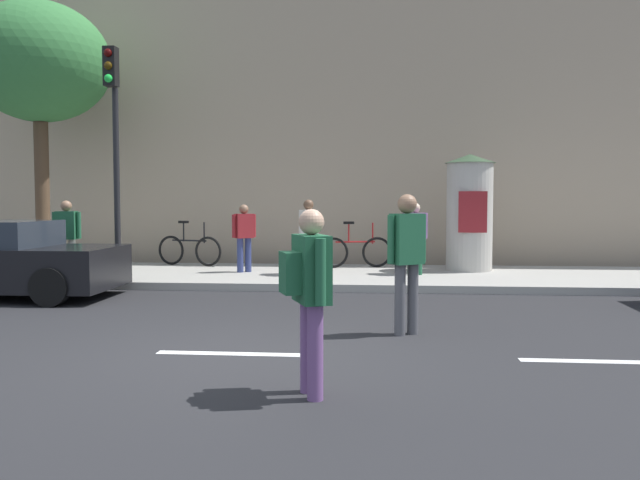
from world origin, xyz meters
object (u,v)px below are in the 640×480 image
at_px(traffic_light, 114,126).
at_px(street_tree, 39,64).
at_px(pedestrian_in_red_top, 407,252).
at_px(pedestrian_in_light_jacket, 415,232).
at_px(poster_column, 469,212).
at_px(bicycle_leaning, 189,250).
at_px(pedestrian_near_pole, 309,231).
at_px(pedestrian_in_dark_shirt, 67,234).
at_px(pedestrian_with_bag, 244,233).
at_px(bicycle_upright, 355,251).
at_px(pedestrian_tallest, 309,285).

bearing_deg(traffic_light, street_tree, 140.86).
bearing_deg(traffic_light, pedestrian_in_red_top, -36.02).
bearing_deg(pedestrian_in_light_jacket, traffic_light, -164.36).
bearing_deg(poster_column, bicycle_leaning, 175.50).
bearing_deg(pedestrian_near_pole, traffic_light, -159.11).
bearing_deg(pedestrian_in_dark_shirt, traffic_light, -12.00).
distance_m(pedestrian_with_bag, bicycle_leaning, 2.16).
bearing_deg(pedestrian_near_pole, bicycle_upright, 58.65).
height_order(pedestrian_tallest, bicycle_leaning, pedestrian_tallest).
height_order(traffic_light, pedestrian_in_light_jacket, traffic_light).
bearing_deg(poster_column, street_tree, -177.51).
height_order(pedestrian_in_light_jacket, bicycle_upright, pedestrian_in_light_jacket).
xyz_separation_m(pedestrian_in_red_top, pedestrian_with_bag, (-3.31, 5.76, -0.06)).
distance_m(pedestrian_with_bag, pedestrian_in_light_jacket, 3.73).
bearing_deg(traffic_light, pedestrian_with_bag, 38.71).
bearing_deg(bicycle_leaning, street_tree, -163.43).
bearing_deg(pedestrian_with_bag, traffic_light, -141.29).
bearing_deg(bicycle_leaning, pedestrian_near_pole, -28.60).
bearing_deg(pedestrian_in_red_top, poster_column, 75.61).
bearing_deg(pedestrian_in_dark_shirt, poster_column, 15.68).
xyz_separation_m(street_tree, pedestrian_with_bag, (4.82, -0.38, -3.86)).
height_order(poster_column, bicycle_leaning, poster_column).
xyz_separation_m(pedestrian_with_bag, bicycle_leaning, (-1.63, 1.33, -0.46)).
bearing_deg(pedestrian_near_pole, pedestrian_tallest, -83.84).
bearing_deg(bicycle_leaning, poster_column, -4.50).
bearing_deg(traffic_light, bicycle_leaning, 79.71).
height_order(pedestrian_with_bag, bicycle_leaning, pedestrian_with_bag).
bearing_deg(bicycle_upright, poster_column, -8.24).
bearing_deg(traffic_light, pedestrian_in_dark_shirt, 168.00).
height_order(street_tree, pedestrian_tallest, street_tree).
distance_m(pedestrian_near_pole, pedestrian_in_light_jacket, 2.28).
xyz_separation_m(poster_column, bicycle_leaning, (-6.63, 0.52, -0.94)).
xyz_separation_m(poster_column, pedestrian_with_bag, (-4.99, -0.81, -0.47)).
bearing_deg(bicycle_upright, street_tree, -173.67).
height_order(pedestrian_tallest, pedestrian_in_dark_shirt, pedestrian_in_dark_shirt).
distance_m(pedestrian_in_light_jacket, bicycle_upright, 1.91).
xyz_separation_m(pedestrian_in_dark_shirt, bicycle_leaning, (1.67, 2.85, -0.52)).
height_order(street_tree, pedestrian_with_bag, street_tree).
xyz_separation_m(street_tree, pedestrian_near_pole, (6.29, -0.74, -3.78)).
distance_m(pedestrian_near_pole, pedestrian_in_dark_shirt, 4.91).
height_order(pedestrian_near_pole, pedestrian_with_bag, pedestrian_near_pole).
bearing_deg(pedestrian_in_red_top, pedestrian_near_pole, 108.82).
distance_m(street_tree, bicycle_leaning, 5.46).
height_order(poster_column, pedestrian_with_bag, poster_column).
height_order(pedestrian_with_bag, bicycle_upright, pedestrian_with_bag).
bearing_deg(pedestrian_with_bag, pedestrian_in_dark_shirt, -155.30).
distance_m(traffic_light, bicycle_leaning, 4.10).
height_order(poster_column, pedestrian_near_pole, poster_column).
bearing_deg(pedestrian_in_dark_shirt, pedestrian_tallest, -50.96).
bearing_deg(pedestrian_tallest, pedestrian_near_pole, 96.16).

